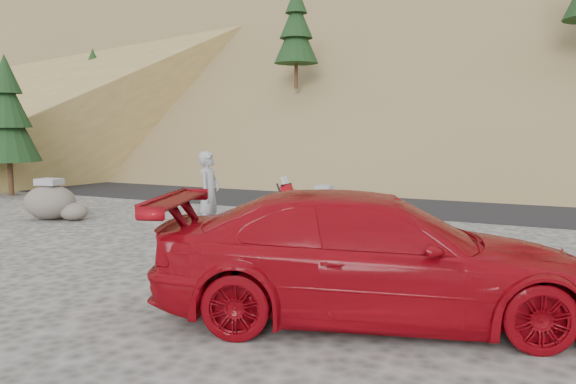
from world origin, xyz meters
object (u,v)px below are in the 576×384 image
Objects in this scene: boulder at (50,201)px; red_car at (372,317)px; man at (210,236)px; motorcycle at (307,204)px.

red_car is at bearing -21.12° from boulder.
man reaches higher than red_car.
man is 5.17m from boulder.
motorcycle reaches higher than red_car.
red_car is 10.84m from boulder.
motorcycle is 1.06× the size of man.
boulder is at bearing -158.71° from motorcycle.
motorcycle is 2.83m from man.
man is 0.34× the size of red_car.
motorcycle is 7.15m from red_car.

